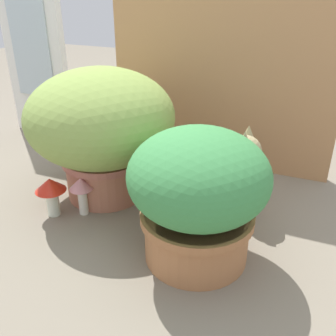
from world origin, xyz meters
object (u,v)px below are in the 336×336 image
(cat, at_px, (216,174))
(mushroom_ornament_red, at_px, (51,189))
(leafy_planter, at_px, (198,193))
(mushroom_ornament_pink, at_px, (82,188))
(grass_planter, at_px, (101,125))

(cat, height_order, mushroom_ornament_red, cat)
(leafy_planter, height_order, mushroom_ornament_pink, leafy_planter)
(grass_planter, xyz_separation_m, leafy_planter, (0.43, -0.22, -0.06))
(mushroom_ornament_pink, relative_size, mushroom_ornament_red, 0.99)
(grass_planter, distance_m, leafy_planter, 0.49)
(cat, bearing_deg, grass_planter, -168.43)
(leafy_planter, height_order, cat, leafy_planter)
(leafy_planter, distance_m, mushroom_ornament_pink, 0.45)
(grass_planter, xyz_separation_m, mushroom_ornament_pink, (-0.00, -0.15, -0.17))
(leafy_planter, bearing_deg, grass_planter, 153.44)
(grass_planter, height_order, mushroom_ornament_red, grass_planter)
(cat, xyz_separation_m, mushroom_ornament_red, (-0.50, -0.28, -0.02))
(leafy_planter, bearing_deg, mushroom_ornament_pink, 171.56)
(grass_planter, height_order, leafy_planter, grass_planter)
(cat, bearing_deg, leafy_planter, -84.38)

